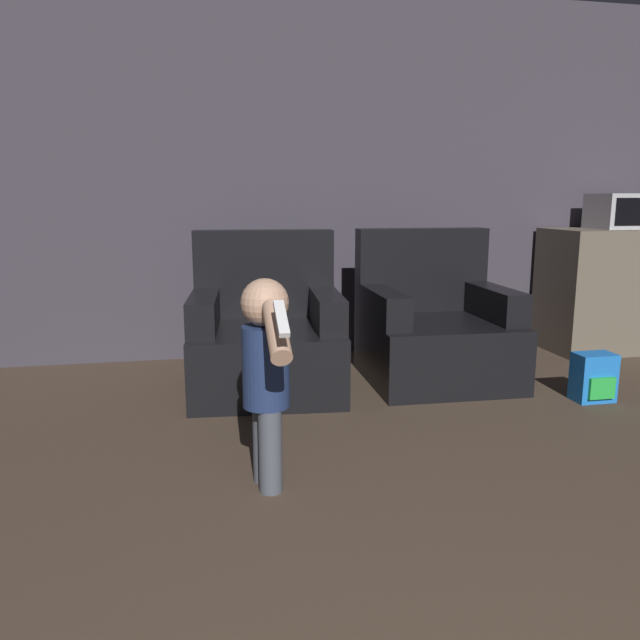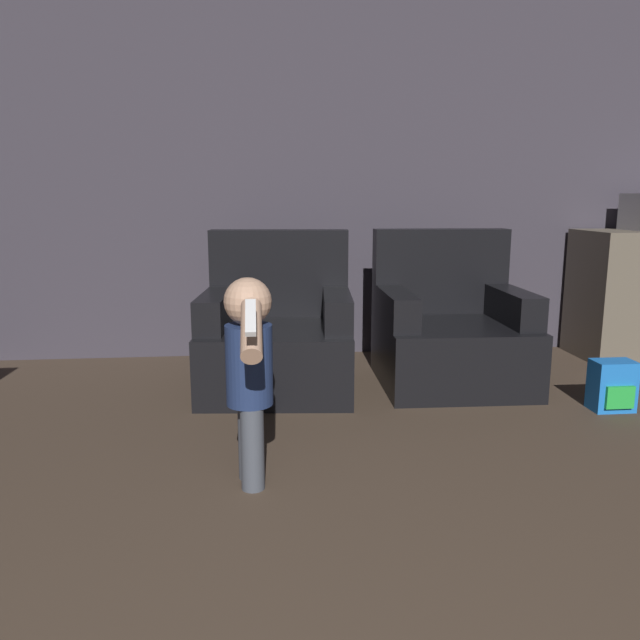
{
  "view_description": "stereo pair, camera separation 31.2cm",
  "coord_description": "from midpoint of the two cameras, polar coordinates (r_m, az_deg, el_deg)",
  "views": [
    {
      "loc": [
        -0.49,
        -0.05,
        1.16
      ],
      "look_at": [
        0.12,
        2.95,
        0.56
      ],
      "focal_mm": 35.0,
      "sensor_mm": 36.0,
      "label": 1
    },
    {
      "loc": [
        -0.18,
        -0.1,
        1.16
      ],
      "look_at": [
        0.12,
        2.95,
        0.56
      ],
      "focal_mm": 35.0,
      "sensor_mm": 36.0,
      "label": 2
    }
  ],
  "objects": [
    {
      "name": "wall_back",
      "position": [
        4.59,
        -1.55,
        12.9
      ],
      "size": [
        8.4,
        0.05,
        2.6
      ],
      "color": "#3D3842",
      "rests_on": "ground_plane"
    },
    {
      "name": "armchair_left",
      "position": [
        3.82,
        -1.59,
        -1.55
      ],
      "size": [
        0.96,
        0.94,
        0.96
      ],
      "rotation": [
        0.0,
        0.0,
        -0.09
      ],
      "color": "black",
      "rests_on": "ground_plane"
    },
    {
      "name": "armchair_right",
      "position": [
        4.05,
        13.96,
        -1.17
      ],
      "size": [
        0.91,
        0.89,
        0.96
      ],
      "rotation": [
        0.0,
        0.0,
        -0.03
      ],
      "color": "black",
      "rests_on": "ground_plane"
    },
    {
      "name": "person_toddler",
      "position": [
        2.47,
        -2.92,
        -4.21
      ],
      "size": [
        0.19,
        0.59,
        0.85
      ],
      "rotation": [
        0.0,
        0.0,
        1.7
      ],
      "color": "#474C56",
      "rests_on": "ground_plane"
    },
    {
      "name": "toy_backpack",
      "position": [
        3.87,
        27.31,
        -5.42
      ],
      "size": [
        0.23,
        0.17,
        0.28
      ],
      "color": "blue",
      "rests_on": "ground_plane"
    }
  ]
}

